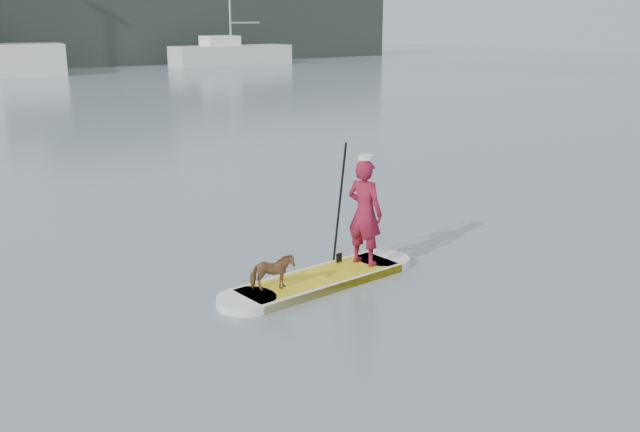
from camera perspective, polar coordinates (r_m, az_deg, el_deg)
ground at (r=7.00m, az=12.27°, el=-16.16°), size 140.00×140.00×0.00m
paddleboard at (r=10.13m, az=-0.00°, el=-5.13°), size 3.30×0.87×0.12m
paddler at (r=10.40m, az=3.60°, el=0.28°), size 0.50×0.65×1.57m
white_cap at (r=10.21m, az=3.68°, el=4.71°), size 0.22×0.22×0.07m
dog at (r=9.54m, az=-3.85°, el=-4.52°), size 0.64×0.47×0.49m
paddle at (r=10.46m, az=1.56°, el=-0.20°), size 0.10×0.30×2.00m
sailboat_f at (r=58.09m, az=-7.19°, el=12.83°), size 9.71×3.42×14.30m
shore_building_east at (r=62.01m, az=-17.06°, el=15.27°), size 10.00×4.00×8.00m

